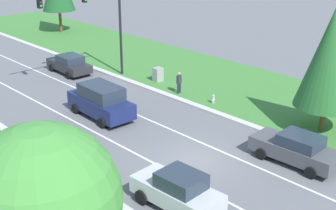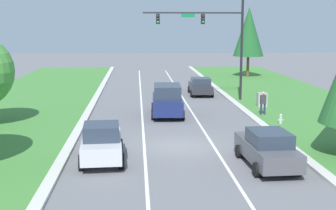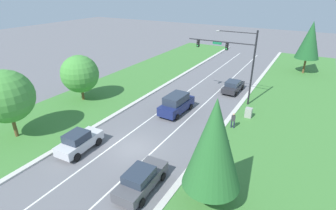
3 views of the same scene
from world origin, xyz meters
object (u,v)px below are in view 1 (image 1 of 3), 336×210
at_px(pedestrian, 179,82).
at_px(conifer_near_right_tree, 330,58).
at_px(oak_near_left_tree, 43,201).
at_px(silver_sedan, 178,191).
at_px(charcoal_sedan, 69,64).
at_px(navy_suv, 101,101).
at_px(traffic_signal_mast, 96,7).
at_px(graphite_sedan, 296,149).
at_px(fire_hydrant, 213,99).
at_px(utility_cabinet, 158,75).

bearing_deg(pedestrian, conifer_near_right_tree, 88.78).
bearing_deg(oak_near_left_tree, silver_sedan, 10.91).
bearing_deg(charcoal_sedan, silver_sedan, -108.10).
relative_size(silver_sedan, navy_suv, 0.85).
distance_m(traffic_signal_mast, navy_suv, 8.82).
bearing_deg(traffic_signal_mast, conifer_near_right_tree, -76.79).
relative_size(graphite_sedan, conifer_near_right_tree, 0.62).
height_order(pedestrian, oak_near_left_tree, oak_near_left_tree).
xyz_separation_m(graphite_sedan, fire_hydrant, (3.28, 8.59, -0.49)).
height_order(pedestrian, conifer_near_right_tree, conifer_near_right_tree).
bearing_deg(silver_sedan, charcoal_sedan, 67.02).
bearing_deg(traffic_signal_mast, pedestrian, -70.30).
height_order(traffic_signal_mast, conifer_near_right_tree, traffic_signal_mast).
distance_m(traffic_signal_mast, fire_hydrant, 11.34).
bearing_deg(graphite_sedan, charcoal_sedan, 87.80).
bearing_deg(oak_near_left_tree, charcoal_sedan, 56.51).
height_order(navy_suv, graphite_sedan, navy_suv).
relative_size(traffic_signal_mast, silver_sedan, 2.02).
bearing_deg(charcoal_sedan, graphite_sedan, -88.07).
bearing_deg(utility_cabinet, oak_near_left_tree, -140.61).
bearing_deg(navy_suv, utility_cabinet, 22.22).
bearing_deg(graphite_sedan, silver_sedan, 167.91).
height_order(charcoal_sedan, oak_near_left_tree, oak_near_left_tree).
bearing_deg(utility_cabinet, navy_suv, -159.93).
distance_m(pedestrian, fire_hydrant, 3.11).
relative_size(navy_suv, conifer_near_right_tree, 0.67).
relative_size(conifer_near_right_tree, oak_near_left_tree, 1.16).
distance_m(traffic_signal_mast, utility_cabinet, 6.97).
relative_size(charcoal_sedan, silver_sedan, 1.04).
bearing_deg(fire_hydrant, pedestrian, 96.01).
height_order(navy_suv, fire_hydrant, navy_suv).
bearing_deg(pedestrian, traffic_signal_mast, -80.49).
bearing_deg(graphite_sedan, traffic_signal_mast, 85.70).
distance_m(charcoal_sedan, fire_hydrant, 13.34).
bearing_deg(conifer_near_right_tree, graphite_sedan, -166.46).
distance_m(pedestrian, conifer_near_right_tree, 11.25).
height_order(charcoal_sedan, conifer_near_right_tree, conifer_near_right_tree).
height_order(conifer_near_right_tree, oak_near_left_tree, conifer_near_right_tree).
bearing_deg(graphite_sedan, conifer_near_right_tree, 11.20).
relative_size(traffic_signal_mast, fire_hydrant, 12.49).
bearing_deg(navy_suv, charcoal_sedan, 71.27).
height_order(utility_cabinet, fire_hydrant, utility_cabinet).
relative_size(pedestrian, conifer_near_right_tree, 0.22).
height_order(silver_sedan, utility_cabinet, silver_sedan).
bearing_deg(traffic_signal_mast, graphite_sedan, -91.96).
bearing_deg(fire_hydrant, oak_near_left_tree, -153.80).
xyz_separation_m(navy_suv, conifer_near_right_tree, (8.28, -10.95, 3.51)).
distance_m(charcoal_sedan, graphite_sedan, 21.51).
relative_size(silver_sedan, fire_hydrant, 6.18).
height_order(fire_hydrant, oak_near_left_tree, oak_near_left_tree).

